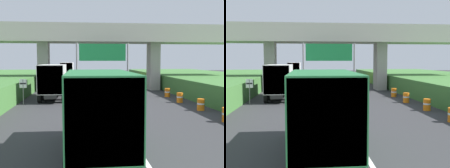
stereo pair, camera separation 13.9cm
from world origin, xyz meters
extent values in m
cube|color=white|center=(0.00, 25.32, 0.00)|extent=(0.20, 90.65, 0.01)
cube|color=#ADA89E|center=(0.00, 31.66, 6.64)|extent=(40.00, 4.80, 1.10)
cube|color=#ADA89E|center=(0.00, 29.44, 7.74)|extent=(40.00, 0.36, 1.10)
cube|color=#ADA89E|center=(0.00, 33.88, 7.74)|extent=(40.00, 0.36, 1.10)
cube|color=#9F9A91|center=(-7.04, 31.66, 3.04)|extent=(1.30, 2.20, 6.09)
cube|color=#9F9A91|center=(7.04, 31.66, 3.04)|extent=(1.30, 2.20, 6.09)
cylinder|color=slate|center=(-2.85, 26.94, 2.89)|extent=(0.18, 0.18, 5.79)
cylinder|color=slate|center=(2.85, 26.94, 2.89)|extent=(0.18, 0.18, 5.79)
cube|color=#167238|center=(0.00, 26.94, 4.74)|extent=(5.20, 0.12, 1.90)
cube|color=white|center=(0.00, 26.93, 4.74)|extent=(4.89, 0.01, 1.67)
cylinder|color=slate|center=(-7.40, 20.48, 1.10)|extent=(0.08, 0.08, 2.20)
cube|color=white|center=(-7.40, 20.47, 1.85)|extent=(0.60, 0.03, 0.76)
cube|color=black|center=(-7.40, 20.45, 1.85)|extent=(0.50, 0.01, 0.12)
cube|color=black|center=(-5.06, 51.20, 0.66)|extent=(1.10, 7.30, 0.36)
cube|color=#233D9E|center=(-5.06, 53.80, 1.89)|extent=(2.10, 2.10, 2.10)
cube|color=#2D3842|center=(-5.06, 54.82, 2.19)|extent=(1.89, 0.06, 0.90)
cube|color=silver|center=(-5.06, 50.15, 2.14)|extent=(2.30, 5.20, 2.60)
cube|color=#A8A8A4|center=(-5.06, 47.57, 2.14)|extent=(2.21, 0.04, 2.50)
cylinder|color=black|center=(-6.03, 53.80, 0.48)|extent=(0.30, 0.96, 0.96)
cylinder|color=black|center=(-4.09, 53.80, 0.48)|extent=(0.30, 0.96, 0.96)
cylinder|color=black|center=(-6.13, 48.72, 0.48)|extent=(0.30, 0.96, 0.96)
cylinder|color=black|center=(-3.99, 48.72, 0.48)|extent=(0.30, 0.96, 0.96)
cylinder|color=black|center=(-6.13, 50.41, 0.48)|extent=(0.30, 0.96, 0.96)
cylinder|color=black|center=(-3.99, 50.41, 0.48)|extent=(0.30, 0.96, 0.96)
cube|color=black|center=(-1.77, 6.86, 0.66)|extent=(1.10, 7.30, 0.36)
cube|color=#236B38|center=(-1.77, 9.46, 1.89)|extent=(2.10, 2.10, 2.10)
cube|color=#2D3842|center=(-1.77, 10.48, 2.19)|extent=(1.89, 0.06, 0.90)
cube|color=#236B38|center=(-1.77, 5.81, 2.14)|extent=(2.30, 5.20, 2.60)
cube|color=#1A502A|center=(-1.77, 3.23, 2.14)|extent=(2.21, 0.04, 2.50)
cylinder|color=black|center=(-2.74, 9.46, 0.48)|extent=(0.30, 0.96, 0.96)
cylinder|color=black|center=(-0.80, 9.46, 0.48)|extent=(0.30, 0.96, 0.96)
cylinder|color=black|center=(-2.84, 4.38, 0.48)|extent=(0.30, 0.96, 0.96)
cylinder|color=black|center=(-0.70, 4.38, 0.48)|extent=(0.30, 0.96, 0.96)
cylinder|color=black|center=(-2.84, 6.07, 0.48)|extent=(0.30, 0.96, 0.96)
cylinder|color=black|center=(-0.70, 6.07, 0.48)|extent=(0.30, 0.96, 0.96)
cube|color=black|center=(-5.09, 23.87, 0.66)|extent=(1.10, 7.30, 0.36)
cube|color=black|center=(-5.09, 26.47, 1.89)|extent=(2.10, 2.10, 2.10)
cube|color=#2D3842|center=(-5.09, 27.49, 2.19)|extent=(1.89, 0.06, 0.90)
cube|color=#B7B7B2|center=(-5.09, 22.82, 2.14)|extent=(2.30, 5.20, 2.60)
cube|color=gray|center=(-5.09, 20.24, 2.14)|extent=(2.21, 0.04, 2.50)
cylinder|color=black|center=(-6.06, 26.47, 0.48)|extent=(0.30, 0.96, 0.96)
cylinder|color=black|center=(-4.12, 26.47, 0.48)|extent=(0.30, 0.96, 0.96)
cylinder|color=black|center=(-6.16, 21.39, 0.48)|extent=(0.30, 0.96, 0.96)
cylinder|color=black|center=(-4.02, 21.39, 0.48)|extent=(0.30, 0.96, 0.96)
cylinder|color=black|center=(-6.16, 23.08, 0.48)|extent=(0.30, 0.96, 0.96)
cylinder|color=black|center=(-4.02, 23.08, 0.48)|extent=(0.30, 0.96, 0.96)
cube|color=gold|center=(4.82, 42.17, 0.70)|extent=(1.76, 4.10, 0.76)
cube|color=gold|center=(4.82, 42.02, 1.40)|extent=(1.56, 1.90, 0.64)
cube|color=#2D3842|center=(4.82, 41.10, 1.40)|extent=(1.44, 0.06, 0.54)
cylinder|color=black|center=(4.00, 43.45, 0.32)|extent=(0.22, 0.64, 0.64)
cylinder|color=black|center=(5.64, 43.45, 0.32)|extent=(0.22, 0.64, 0.64)
cylinder|color=black|center=(4.00, 40.90, 0.32)|extent=(0.22, 0.64, 0.64)
cylinder|color=black|center=(5.64, 40.90, 0.32)|extent=(0.22, 0.64, 0.64)
cube|color=red|center=(-4.97, 41.93, 0.70)|extent=(1.76, 4.10, 0.76)
cube|color=red|center=(-4.97, 41.78, 1.40)|extent=(1.56, 1.90, 0.64)
cube|color=#2D3842|center=(-4.97, 40.86, 1.40)|extent=(1.44, 0.06, 0.54)
cylinder|color=black|center=(-5.79, 43.21, 0.32)|extent=(0.22, 0.64, 0.64)
cylinder|color=black|center=(-4.15, 43.21, 0.32)|extent=(0.22, 0.64, 0.64)
cylinder|color=black|center=(-5.79, 40.66, 0.32)|extent=(0.22, 0.64, 0.64)
cylinder|color=black|center=(-4.15, 40.66, 0.32)|extent=(0.22, 0.64, 0.64)
cylinder|color=orange|center=(6.75, 16.15, 0.45)|extent=(0.56, 0.56, 0.90)
cylinder|color=white|center=(6.75, 16.15, 0.52)|extent=(0.57, 0.57, 0.12)
cylinder|color=orange|center=(6.54, 20.20, 0.45)|extent=(0.56, 0.56, 0.90)
cylinder|color=white|center=(6.54, 20.20, 0.52)|extent=(0.57, 0.57, 0.12)
cylinder|color=orange|center=(6.65, 24.26, 0.45)|extent=(0.56, 0.56, 0.90)
cylinder|color=white|center=(6.65, 24.26, 0.52)|extent=(0.57, 0.57, 0.12)
camera|label=1|loc=(-2.42, -4.31, 3.86)|focal=44.93mm
camera|label=2|loc=(-2.28, -4.32, 3.86)|focal=44.93mm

